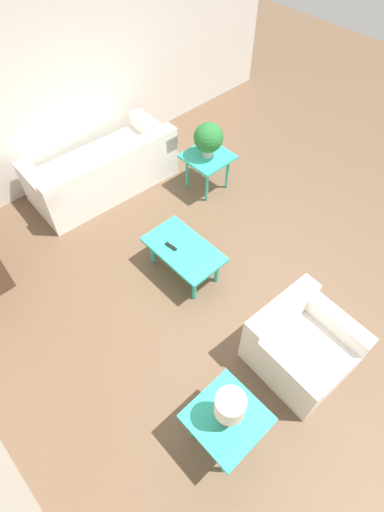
# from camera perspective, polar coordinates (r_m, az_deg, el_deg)

# --- Properties ---
(ground_plane) EXTENTS (14.00, 14.00, 0.00)m
(ground_plane) POSITION_cam_1_polar(r_m,az_deg,el_deg) (4.91, 6.25, -2.24)
(ground_plane) COLOR brown
(wall_right) EXTENTS (0.12, 7.20, 2.70)m
(wall_right) POSITION_cam_1_polar(r_m,az_deg,el_deg) (5.95, -16.58, 23.79)
(wall_right) COLOR silver
(wall_right) RESTS_ON ground_plane
(sofa) EXTENTS (1.02, 2.07, 0.76)m
(sofa) POSITION_cam_1_polar(r_m,az_deg,el_deg) (5.87, -12.46, 11.73)
(sofa) COLOR white
(sofa) RESTS_ON ground_plane
(armchair) EXTENTS (0.94, 0.93, 0.68)m
(armchair) POSITION_cam_1_polar(r_m,az_deg,el_deg) (4.21, 15.14, -12.16)
(armchair) COLOR silver
(armchair) RESTS_ON ground_plane
(coffee_table) EXTENTS (0.93, 0.54, 0.42)m
(coffee_table) POSITION_cam_1_polar(r_m,az_deg,el_deg) (4.61, -1.19, 0.69)
(coffee_table) COLOR #2DB79E
(coffee_table) RESTS_ON ground_plane
(side_table_plant) EXTENTS (0.59, 0.59, 0.56)m
(side_table_plant) POSITION_cam_1_polar(r_m,az_deg,el_deg) (5.63, 2.24, 13.54)
(side_table_plant) COLOR #2DB79E
(side_table_plant) RESTS_ON ground_plane
(side_table_lamp) EXTENTS (0.59, 0.59, 0.56)m
(side_table_lamp) POSITION_cam_1_polar(r_m,az_deg,el_deg) (3.61, 4.98, -22.33)
(side_table_lamp) COLOR #2DB79E
(side_table_lamp) RESTS_ON ground_plane
(potted_plant) EXTENTS (0.39, 0.39, 0.48)m
(potted_plant) POSITION_cam_1_polar(r_m,az_deg,el_deg) (5.42, 2.36, 16.46)
(potted_plant) COLOR #B2ADA3
(potted_plant) RESTS_ON side_table_plant
(table_lamp) EXTENTS (0.24, 0.24, 0.40)m
(table_lamp) POSITION_cam_1_polar(r_m,az_deg,el_deg) (3.30, 5.38, -20.76)
(table_lamp) COLOR red
(table_lamp) RESTS_ON side_table_lamp
(remote_control) EXTENTS (0.16, 0.06, 0.02)m
(remote_control) POSITION_cam_1_polar(r_m,az_deg,el_deg) (4.58, -3.02, 1.38)
(remote_control) COLOR black
(remote_control) RESTS_ON coffee_table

